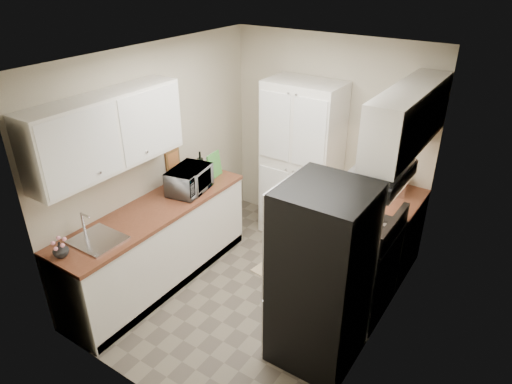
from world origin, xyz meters
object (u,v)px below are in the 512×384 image
(electric_range, at_px, (357,267))
(microwave, at_px, (189,180))
(pantry_cabinet, at_px, (301,162))
(refrigerator, at_px, (321,278))
(wine_bottle, at_px, (200,165))
(toaster_oven, at_px, (393,183))

(electric_range, xyz_separation_m, microwave, (-1.91, -0.31, 0.58))
(pantry_cabinet, bearing_deg, electric_range, -38.22)
(electric_range, distance_m, refrigerator, 0.88)
(pantry_cabinet, xyz_separation_m, refrigerator, (1.14, -1.73, -0.15))
(electric_range, bearing_deg, microwave, -170.70)
(wine_bottle, relative_size, toaster_oven, 0.86)
(refrigerator, distance_m, toaster_oven, 1.76)
(wine_bottle, bearing_deg, toaster_oven, 23.72)
(wine_bottle, bearing_deg, electric_range, -1.63)
(electric_range, height_order, microwave, microwave)
(electric_range, height_order, refrigerator, refrigerator)
(pantry_cabinet, bearing_deg, microwave, -120.67)
(microwave, xyz_separation_m, wine_bottle, (-0.15, 0.37, 0.00))
(refrigerator, bearing_deg, toaster_oven, 89.85)
(toaster_oven, bearing_deg, electric_range, -106.21)
(electric_range, relative_size, microwave, 2.24)
(pantry_cabinet, distance_m, microwave, 1.44)
(electric_range, distance_m, toaster_oven, 1.09)
(electric_range, bearing_deg, toaster_oven, 91.82)
(pantry_cabinet, height_order, wine_bottle, pantry_cabinet)
(pantry_cabinet, xyz_separation_m, wine_bottle, (-0.88, -0.87, 0.06))
(pantry_cabinet, xyz_separation_m, electric_range, (1.17, -0.93, -0.52))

